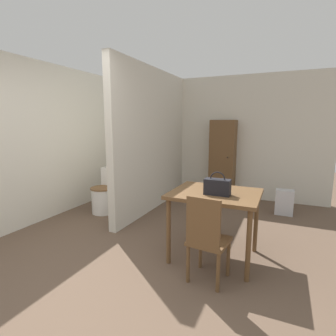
{
  "coord_description": "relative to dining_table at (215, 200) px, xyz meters",
  "views": [
    {
      "loc": [
        1.57,
        -1.62,
        1.56
      ],
      "look_at": [
        0.14,
        1.58,
        0.95
      ],
      "focal_mm": 28.0,
      "sensor_mm": 36.0,
      "label": 1
    }
  ],
  "objects": [
    {
      "name": "ground_plane",
      "position": [
        -0.89,
        -1.22,
        -0.69
      ],
      "size": [
        16.0,
        16.0,
        0.0
      ],
      "primitive_type": "plane",
      "color": "brown"
    },
    {
      "name": "wall_left",
      "position": [
        -2.87,
        0.73,
        0.56
      ],
      "size": [
        0.12,
        4.89,
        2.5
      ],
      "color": "beige",
      "rests_on": "ground_plane"
    },
    {
      "name": "wooden_chair",
      "position": [
        0.06,
        -0.52,
        -0.22
      ],
      "size": [
        0.4,
        0.4,
        0.89
      ],
      "rotation": [
        0.0,
        0.0,
        -0.11
      ],
      "color": "brown",
      "rests_on": "ground_plane"
    },
    {
      "name": "partition_wall",
      "position": [
        -1.5,
        1.38,
        0.56
      ],
      "size": [
        0.12,
        2.59,
        2.5
      ],
      "color": "beige",
      "rests_on": "ground_plane"
    },
    {
      "name": "wooden_cabinet",
      "position": [
        -0.47,
        2.48,
        0.12
      ],
      "size": [
        0.49,
        0.37,
        1.62
      ],
      "color": "brown",
      "rests_on": "ground_plane"
    },
    {
      "name": "dining_table",
      "position": [
        0.0,
        0.0,
        0.0
      ],
      "size": [
        0.97,
        0.8,
        0.79
      ],
      "color": "brown",
      "rests_on": "ground_plane"
    },
    {
      "name": "space_heater",
      "position": [
        0.74,
        1.93,
        -0.48
      ],
      "size": [
        0.29,
        0.2,
        0.43
      ],
      "color": "#BCBCC1",
      "rests_on": "ground_plane"
    },
    {
      "name": "handbag",
      "position": [
        0.05,
        -0.1,
        0.19
      ],
      "size": [
        0.28,
        0.13,
        0.26
      ],
      "color": "black",
      "rests_on": "dining_table"
    },
    {
      "name": "wall_back",
      "position": [
        -0.89,
        2.74,
        0.56
      ],
      "size": [
        4.85,
        0.12,
        2.5
      ],
      "color": "beige",
      "rests_on": "ground_plane"
    },
    {
      "name": "toilet",
      "position": [
        -2.16,
        0.78,
        -0.38
      ],
      "size": [
        0.41,
        0.56,
        0.76
      ],
      "color": "white",
      "rests_on": "ground_plane"
    }
  ]
}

